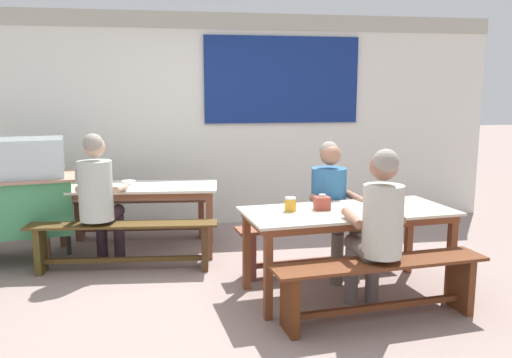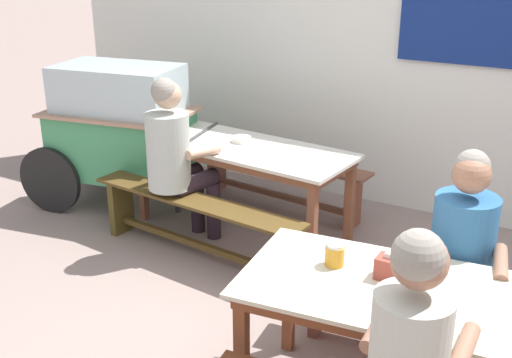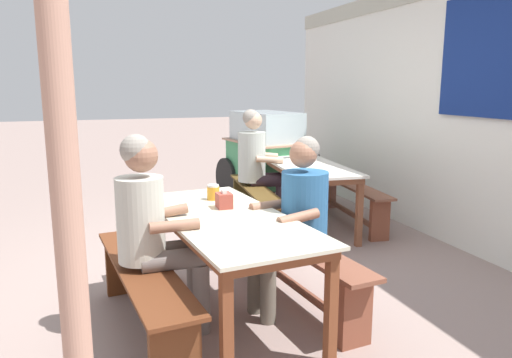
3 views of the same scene
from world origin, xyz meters
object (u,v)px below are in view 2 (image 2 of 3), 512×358
Objects in this scene: bench_near_back at (440,309)px; condiment_jar at (335,255)px; bench_far_back at (280,175)px; person_right_near_table at (461,254)px; bench_far_front at (195,220)px; person_left_back_turned at (176,154)px; soup_bowl at (242,139)px; food_cart at (119,126)px; person_near_front at (413,355)px; tissue_box at (390,268)px; dining_table_far at (241,154)px; dining_table_near at (429,308)px.

condiment_jar is (-0.42, -0.53, 0.47)m from bench_near_back.
bench_far_back is 2.42m from person_right_near_table.
bench_far_back is 1.14m from bench_far_front.
soup_bowl is (0.24, 0.54, 0.00)m from person_left_back_turned.
person_near_front is (3.13, -1.88, 0.02)m from food_cart.
person_left_back_turned is (-2.08, 0.40, 0.43)m from bench_near_back.
bench_near_back is 12.51× the size of tissue_box.
dining_table_far is 2.74m from person_near_front.
dining_table_near is at bearing -38.36° from soup_bowl.
condiment_jar is 2.05m from soup_bowl.
person_right_near_table is at bearing -16.08° from food_cart.
dining_table_near is at bearing -3.96° from condiment_jar.
person_right_near_table is 0.96× the size of person_near_front.
bench_far_back is 2.59m from tissue_box.
dining_table_near is 13.83× the size of tissue_box.
dining_table_far is 1.20m from food_cart.
bench_near_back is 3.14m from food_cart.
bench_far_front is 1.36× the size of person_left_back_turned.
bench_far_back is at bearing 129.31° from tissue_box.
food_cart is at bearing 149.02° from person_near_front.
dining_table_far is 12.38× the size of soup_bowl.
dining_table_far is at bearing 153.56° from person_right_near_table.
person_right_near_table is (1.95, -0.38, 0.40)m from bench_far_front.
person_near_front reaches higher than dining_table_far.
person_right_near_table is at bearing 87.51° from dining_table_near.
person_right_near_table is at bearing -37.18° from bench_near_back.
bench_near_back is 0.72m from tissue_box.
dining_table_near is 1.01× the size of bench_far_front.
person_left_back_turned is (-2.14, 0.97, 0.09)m from dining_table_near.
food_cart is 1.02m from person_left_back_turned.
bench_far_back is 0.99× the size of food_cart.
bench_far_back is 0.92× the size of bench_far_front.
bench_far_front is at bearing 169.09° from person_right_near_table.
bench_near_back is at bearing -10.92° from person_left_back_turned.
dining_table_far is 2.12m from person_right_near_table.
person_right_near_table is 10.75× the size of condiment_jar.
dining_table_far is at bearing 84.83° from bench_far_front.
food_cart is 3.65m from person_near_front.
condiment_jar reaches higher than dining_table_near.
bench_near_back is 0.83m from condiment_jar.
tissue_box reaches higher than dining_table_far.
dining_table_far is at bearing 2.51° from food_cart.
dining_table_near reaches higher than bench_far_front.
dining_table_far is at bearing 60.50° from person_left_back_turned.
food_cart is at bearing -153.52° from bench_far_back.
food_cart is 1.28× the size of person_near_front.
condiment_jar is at bearing 176.04° from dining_table_near.
bench_near_back is 1.14m from person_near_front.
tissue_box is at bearing -25.25° from food_cart.
bench_near_back is (1.86, -0.31, 0.01)m from bench_far_front.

